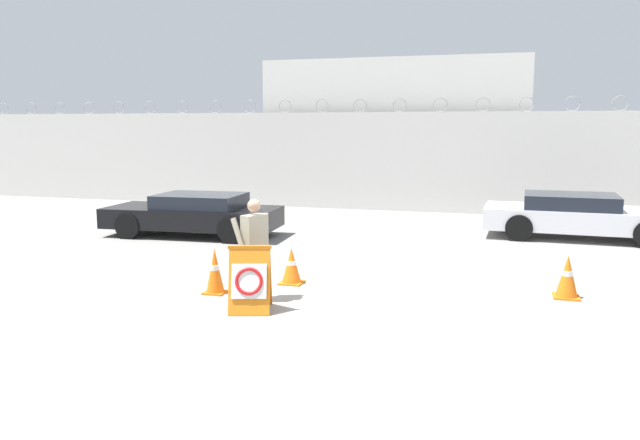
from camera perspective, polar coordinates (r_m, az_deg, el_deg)
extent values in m
plane|color=gray|center=(10.92, -2.58, -6.75)|extent=(90.00, 90.00, 0.00)
cube|color=silver|center=(21.41, 7.18, 5.31)|extent=(36.00, 0.30, 3.34)
torus|color=gray|center=(28.86, -26.95, 9.05)|extent=(0.47, 0.03, 0.47)
torus|color=gray|center=(27.96, -24.90, 9.23)|extent=(0.47, 0.03, 0.47)
torus|color=gray|center=(27.09, -22.72, 9.40)|extent=(0.47, 0.03, 0.47)
torus|color=gray|center=(26.26, -20.39, 9.57)|extent=(0.47, 0.03, 0.47)
torus|color=gray|center=(25.48, -17.91, 9.74)|extent=(0.47, 0.03, 0.47)
torus|color=gray|center=(24.74, -15.28, 9.89)|extent=(0.47, 0.03, 0.47)
torus|color=gray|center=(24.06, -12.49, 10.04)|extent=(0.47, 0.03, 0.47)
torus|color=gray|center=(23.44, -9.55, 10.16)|extent=(0.47, 0.03, 0.47)
torus|color=gray|center=(22.89, -6.45, 10.26)|extent=(0.47, 0.03, 0.47)
torus|color=gray|center=(22.40, -3.20, 10.34)|extent=(0.47, 0.03, 0.47)
torus|color=gray|center=(21.98, 0.18, 10.39)|extent=(0.47, 0.03, 0.47)
torus|color=gray|center=(21.64, 3.68, 10.39)|extent=(0.47, 0.03, 0.47)
torus|color=gray|center=(21.38, 7.28, 10.36)|extent=(0.47, 0.03, 0.47)
torus|color=gray|center=(21.21, 10.95, 10.29)|extent=(0.47, 0.03, 0.47)
torus|color=gray|center=(21.12, 14.67, 10.18)|extent=(0.47, 0.03, 0.47)
torus|color=gray|center=(21.11, 18.40, 10.02)|extent=(0.47, 0.03, 0.47)
torus|color=gray|center=(21.20, 22.11, 9.82)|extent=(0.47, 0.03, 0.47)
torus|color=gray|center=(21.36, 25.77, 9.59)|extent=(0.47, 0.03, 0.47)
cube|color=silver|center=(25.88, 7.83, 7.97)|extent=(9.43, 7.57, 5.24)
cube|color=orange|center=(9.77, -6.49, -5.64)|extent=(0.71, 0.53, 1.01)
cube|color=orange|center=(10.08, -6.30, -5.19)|extent=(0.71, 0.53, 1.01)
cube|color=orange|center=(9.81, -6.44, -2.48)|extent=(0.67, 0.26, 0.05)
cube|color=white|center=(9.73, -6.51, -5.58)|extent=(0.57, 0.34, 0.52)
torus|color=red|center=(9.72, -6.52, -5.59)|extent=(0.47, 0.30, 0.43)
cylinder|color=#514C42|center=(10.62, -5.60, -4.97)|extent=(0.15, 0.15, 0.81)
cylinder|color=#514C42|center=(10.50, -6.33, -5.13)|extent=(0.15, 0.15, 0.81)
cube|color=gray|center=(10.41, -6.02, -1.22)|extent=(0.38, 0.48, 0.62)
sphere|color=tan|center=(10.34, -6.06, 1.31)|extent=(0.22, 0.22, 0.22)
cylinder|color=gray|center=(10.58, -4.97, -0.97)|extent=(0.09, 0.09, 0.59)
cylinder|color=gray|center=(10.32, -7.47, -1.40)|extent=(0.34, 0.23, 0.58)
cube|color=orange|center=(11.61, -2.61, -5.73)|extent=(0.42, 0.42, 0.03)
cone|color=orange|center=(11.53, -2.62, -4.12)|extent=(0.36, 0.36, 0.64)
cylinder|color=white|center=(11.53, -2.62, -3.96)|extent=(0.18, 0.18, 0.09)
cube|color=orange|center=(11.10, -9.53, -6.53)|extent=(0.37, 0.37, 0.03)
cone|color=orange|center=(11.00, -9.59, -4.53)|extent=(0.31, 0.31, 0.76)
cylinder|color=white|center=(10.99, -9.59, -4.33)|extent=(0.16, 0.16, 0.11)
cube|color=orange|center=(11.46, 21.58, -6.54)|extent=(0.43, 0.43, 0.03)
cone|color=orange|center=(11.38, 21.69, -4.75)|extent=(0.36, 0.36, 0.71)
cylinder|color=white|center=(11.37, 21.70, -4.57)|extent=(0.18, 0.18, 0.10)
cylinder|color=black|center=(16.76, -17.13, -0.52)|extent=(0.68, 0.24, 0.67)
cylinder|color=black|center=(18.23, -14.45, 0.31)|extent=(0.68, 0.24, 0.67)
cylinder|color=black|center=(15.54, -8.14, -0.92)|extent=(0.68, 0.24, 0.67)
cylinder|color=black|center=(17.12, -6.07, 0.00)|extent=(0.68, 0.24, 0.67)
cube|color=black|center=(16.84, -11.56, 0.28)|extent=(4.63, 2.07, 0.52)
cube|color=black|center=(16.69, -10.90, 1.74)|extent=(2.27, 1.75, 0.36)
cylinder|color=black|center=(18.47, 26.93, -0.25)|extent=(0.68, 0.22, 0.67)
cylinder|color=black|center=(18.26, 17.82, 0.18)|extent=(0.68, 0.22, 0.67)
cylinder|color=black|center=(16.50, 17.74, -0.68)|extent=(0.68, 0.22, 0.67)
cube|color=silver|center=(17.41, 22.63, 0.10)|extent=(4.79, 2.06, 0.55)
cube|color=black|center=(17.33, 21.94, 1.62)|extent=(2.32, 1.79, 0.36)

